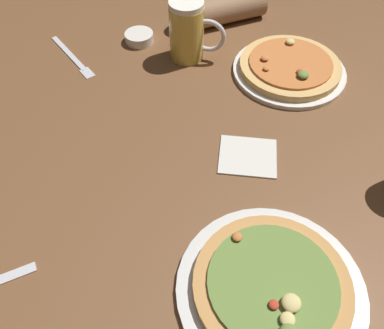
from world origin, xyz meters
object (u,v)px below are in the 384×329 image
(beer_mug_amber, at_px, (188,31))
(fork_left, at_px, (73,57))
(diner_arm, at_px, (216,12))
(ramekin_sauce, at_px, (139,37))
(pizza_plate_near, at_px, (272,287))
(napkin_folded, at_px, (248,156))
(pizza_plate_far, at_px, (290,68))

(beer_mug_amber, xyz_separation_m, fork_left, (-0.31, 0.00, -0.08))
(fork_left, height_order, diner_arm, diner_arm)
(ramekin_sauce, distance_m, fork_left, 0.19)
(beer_mug_amber, relative_size, diner_arm, 0.57)
(pizza_plate_near, height_order, diner_arm, diner_arm)
(pizza_plate_near, height_order, napkin_folded, pizza_plate_near)
(beer_mug_amber, distance_m, napkin_folded, 0.39)
(napkin_folded, distance_m, fork_left, 0.57)
(ramekin_sauce, distance_m, napkin_folded, 0.51)
(pizza_plate_far, height_order, napkin_folded, pizza_plate_far)
(fork_left, relative_size, diner_arm, 0.69)
(ramekin_sauce, height_order, fork_left, ramekin_sauce)
(napkin_folded, bearing_deg, ramekin_sauce, 120.65)
(diner_arm, bearing_deg, beer_mug_amber, -117.09)
(pizza_plate_far, xyz_separation_m, ramekin_sauce, (-0.40, 0.15, -0.00))
(pizza_plate_far, bearing_deg, diner_arm, 126.74)
(ramekin_sauce, bearing_deg, napkin_folded, -59.35)
(pizza_plate_near, xyz_separation_m, napkin_folded, (-0.01, 0.30, -0.01))
(ramekin_sauce, height_order, napkin_folded, ramekin_sauce)
(ramekin_sauce, bearing_deg, beer_mug_amber, -28.44)
(diner_arm, bearing_deg, napkin_folded, -85.63)
(pizza_plate_far, height_order, diner_arm, diner_arm)
(beer_mug_amber, height_order, napkin_folded, beer_mug_amber)
(pizza_plate_near, distance_m, napkin_folded, 0.30)
(pizza_plate_near, relative_size, diner_arm, 1.14)
(fork_left, bearing_deg, pizza_plate_far, -7.83)
(pizza_plate_near, distance_m, fork_left, 0.80)
(pizza_plate_far, distance_m, diner_arm, 0.30)
(ramekin_sauce, bearing_deg, fork_left, -157.70)
(fork_left, xyz_separation_m, diner_arm, (0.39, 0.16, 0.04))
(pizza_plate_near, relative_size, pizza_plate_far, 1.10)
(beer_mug_amber, distance_m, ramekin_sauce, 0.17)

